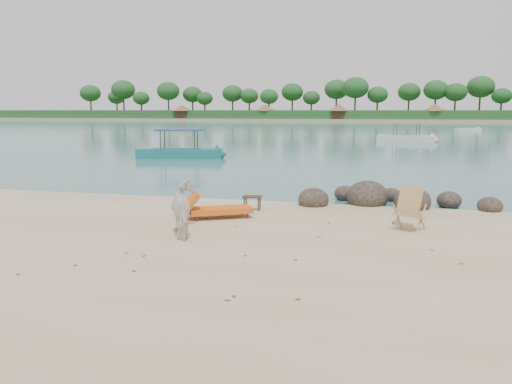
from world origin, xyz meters
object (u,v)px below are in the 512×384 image
side_table (252,204)px  boat_near (179,134)px  lounge_chair (220,207)px  boulders (382,199)px  cow (186,210)px  deck_chair (410,211)px

side_table → boat_near: boat_near is taller
boat_near → lounge_chair: bearing=-75.7°
boulders → cow: cow is taller
lounge_chair → boat_near: (-8.44, 17.43, 1.19)m
boulders → deck_chair: 3.60m
cow → deck_chair: bearing=168.8°
boulders → deck_chair: size_ratio=5.87×
boulders → boat_near: 19.27m
boulders → deck_chair: bearing=-79.3°
cow → lounge_chair: 2.12m
cow → side_table: size_ratio=2.87×
cow → boat_near: size_ratio=0.25×
deck_chair → boat_near: (-13.61, 17.72, 0.98)m
boulders → cow: size_ratio=3.99×
side_table → lounge_chair: size_ratio=0.25×
boulders → cow: (-4.72, -5.32, 0.47)m
cow → side_table: cow is taller
side_table → deck_chair: bearing=-20.4°
lounge_chair → boulders: bearing=6.9°
boat_near → deck_chair: bearing=-64.0°
boulders → lounge_chair: size_ratio=2.84×
boulders → boat_near: bearing=132.4°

